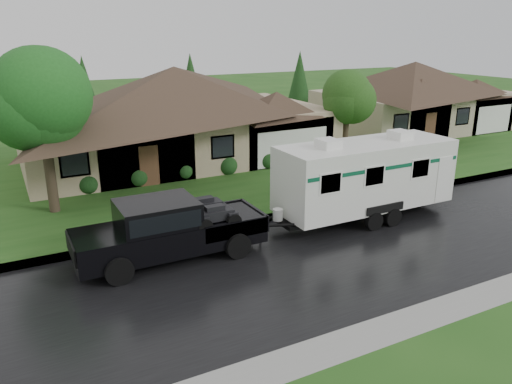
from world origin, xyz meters
TOP-DOWN VIEW (x-y plane):
  - ground at (0.00, 0.00)m, footprint 140.00×140.00m
  - road at (0.00, -2.00)m, footprint 140.00×8.00m
  - curb at (0.00, 2.25)m, footprint 140.00×0.50m
  - lawn at (0.00, 15.00)m, footprint 140.00×26.00m
  - house_main at (2.29, 13.84)m, footprint 19.44×10.80m
  - house_neighbor at (22.27, 14.34)m, footprint 15.12×9.72m
  - tree_left_green at (-6.11, 7.21)m, footprint 4.17×4.17m
  - tree_right_green at (11.64, 9.57)m, footprint 3.21×3.21m
  - shrub_row at (2.00, 9.30)m, footprint 13.60×1.00m
  - pickup_truck at (-3.04, 0.50)m, footprint 6.69×2.54m
  - travel_trailer at (5.78, 0.50)m, footprint 8.25×2.90m

SIDE VIEW (x-z plane):
  - ground at x=0.00m, z-range 0.00..0.00m
  - road at x=0.00m, z-range 0.00..0.01m
  - curb at x=0.00m, z-range 0.00..0.15m
  - lawn at x=0.00m, z-range 0.00..0.15m
  - shrub_row at x=2.00m, z-range 0.15..1.15m
  - pickup_truck at x=-3.04m, z-range 0.08..2.31m
  - travel_trailer at x=5.78m, z-range 0.11..3.82m
  - house_neighbor at x=22.27m, z-range 0.10..6.55m
  - house_main at x=2.29m, z-range 0.14..7.04m
  - tree_right_green at x=11.64m, z-range 1.17..6.48m
  - tree_left_green at x=-6.11m, z-range 1.49..8.39m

